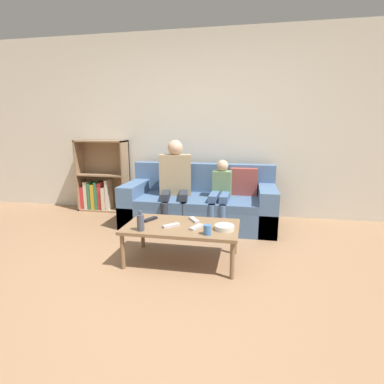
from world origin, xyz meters
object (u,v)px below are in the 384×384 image
snack_bowl (224,228)px  person_adult (175,177)px  bookshelf (102,183)px  tv_remote_3 (171,225)px  bottle (141,222)px  tv_remote_1 (196,227)px  cup_near (207,230)px  coffee_table (182,228)px  tv_remote_0 (150,219)px  couch (200,204)px  person_child (221,191)px  tv_remote_2 (194,220)px

snack_bowl → person_adult: bearing=122.8°
bookshelf → tv_remote_3: size_ratio=7.00×
bookshelf → bottle: (1.31, -1.80, 0.02)m
snack_bowl → tv_remote_1: bearing=-178.9°
cup_near → coffee_table: bearing=143.2°
tv_remote_3 → bottle: 0.30m
cup_near → tv_remote_0: bearing=154.9°
cup_near → couch: bearing=101.7°
bookshelf → person_adult: size_ratio=0.97×
bookshelf → snack_bowl: bearing=-38.5°
coffee_table → person_child: 1.10m
tv_remote_1 → tv_remote_2: size_ratio=1.03×
couch → person_adult: bearing=-167.9°
tv_remote_2 → snack_bowl: snack_bowl is taller
couch → coffee_table: bearing=-89.3°
coffee_table → tv_remote_0: (-0.35, 0.09, 0.04)m
coffee_table → snack_bowl: (0.41, -0.06, 0.06)m
bottle → person_adult: bearing=90.3°
coffee_table → tv_remote_1: bearing=-22.1°
person_child → tv_remote_0: person_child is taller
cup_near → tv_remote_0: 0.69m
snack_bowl → bottle: bottle is taller
coffee_table → tv_remote_0: size_ratio=6.22×
coffee_table → bottle: bottle is taller
tv_remote_0 → snack_bowl: bearing=16.0°
person_adult → tv_remote_1: size_ratio=6.41×
coffee_table → tv_remote_1: 0.17m
tv_remote_2 → tv_remote_3: bearing=-163.0°
coffee_table → bottle: (-0.33, -0.22, 0.11)m
couch → cup_near: 1.42m
person_adult → tv_remote_3: (0.25, -1.17, -0.26)m
couch → bookshelf: size_ratio=1.81×
tv_remote_0 → tv_remote_3: size_ratio=1.12×
cup_near → snack_bowl: 0.20m
tv_remote_3 → cup_near: bearing=24.2°
person_adult → tv_remote_2: bearing=-76.8°
person_child → snack_bowl: bearing=-80.8°
bookshelf → tv_remote_3: (1.56, -1.64, -0.04)m
tv_remote_2 → person_child: bearing=46.1°
person_child → tv_remote_3: size_ratio=5.60×
couch → snack_bowl: size_ratio=11.00×
person_adult → tv_remote_3: bearing=-89.0°
snack_bowl → tv_remote_3: bearing=-179.6°
tv_remote_0 → bottle: size_ratio=0.93×
bottle → person_child: bearing=64.7°
person_adult → cup_near: (0.61, -1.32, -0.22)m
coffee_table → snack_bowl: size_ratio=6.02×
person_adult → bottle: person_adult is taller
cup_near → tv_remote_2: 0.40m
person_child → tv_remote_2: person_child is taller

